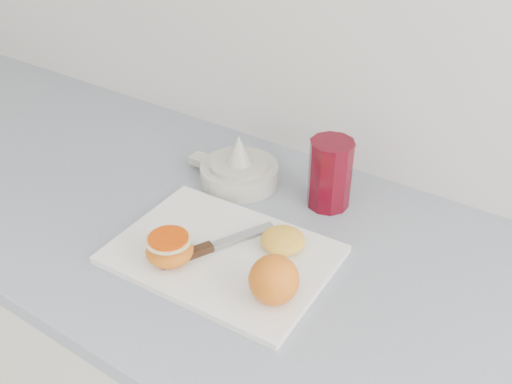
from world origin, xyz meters
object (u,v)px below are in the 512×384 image
cutting_board (222,254)px  citrus_juicer (238,170)px  half_orange (169,249)px  red_tumbler (330,176)px

cutting_board → citrus_juicer: size_ratio=1.80×
cutting_board → half_orange: bearing=-130.4°
cutting_board → citrus_juicer: citrus_juicer is taller
cutting_board → half_orange: (-0.05, -0.06, 0.03)m
cutting_board → half_orange: size_ratio=4.59×
citrus_juicer → red_tumbler: size_ratio=1.47×
citrus_juicer → red_tumbler: bearing=9.9°
red_tumbler → cutting_board: bearing=-106.7°
cutting_board → red_tumbler: red_tumbler is taller
citrus_juicer → red_tumbler: 0.18m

